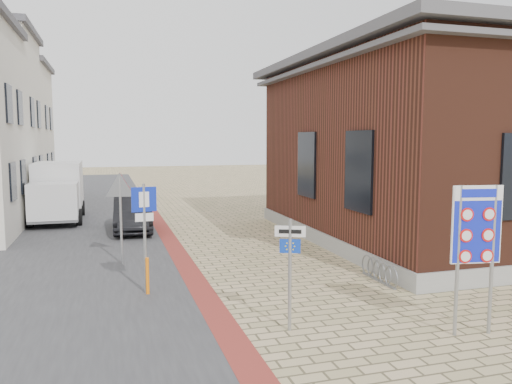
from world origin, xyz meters
TOP-DOWN VIEW (x-y plane):
  - ground at (0.00, 0.00)m, footprint 120.00×120.00m
  - road_strip at (-5.50, 15.00)m, footprint 7.00×60.00m
  - curb_strip at (-2.00, 10.00)m, footprint 0.60×40.00m
  - brick_building at (8.99, 7.00)m, footprint 13.00×13.00m
  - bike_rack at (2.65, 2.20)m, footprint 0.08×1.80m
  - sedan at (-3.20, 11.55)m, footprint 1.62×4.26m
  - box_truck at (-6.35, 15.09)m, footprint 2.20×5.08m
  - border_sign at (2.50, -1.50)m, footprint 0.98×0.21m
  - essen_sign at (-0.80, -0.30)m, footprint 0.57×0.27m
  - parking_sign at (-3.33, 2.88)m, footprint 0.59×0.10m
  - yield_sign at (-3.80, 6.00)m, footprint 0.96×0.23m
  - bollard at (-3.29, 2.80)m, footprint 0.09×0.09m

SIDE VIEW (x-z plane):
  - ground at x=0.00m, z-range 0.00..0.00m
  - road_strip at x=-5.50m, z-range 0.00..0.02m
  - curb_strip at x=-2.00m, z-range 0.00..0.03m
  - bike_rack at x=2.65m, z-range -0.04..0.56m
  - bollard at x=-3.29m, z-range 0.00..0.91m
  - sedan at x=-3.20m, z-range 0.00..1.39m
  - box_truck at x=-6.35m, z-range 0.04..2.70m
  - essen_sign at x=-0.80m, z-range 0.34..2.56m
  - parking_sign at x=-3.33m, z-range 0.50..3.20m
  - border_sign at x=2.50m, z-range 0.64..3.53m
  - yield_sign at x=-3.80m, z-range 0.73..3.45m
  - brick_building at x=8.99m, z-range 0.09..6.89m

